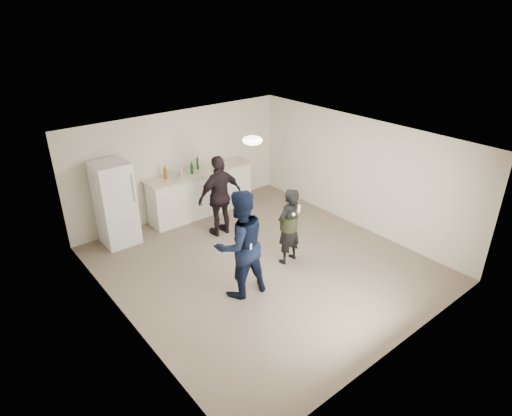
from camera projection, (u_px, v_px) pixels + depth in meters
floor at (262, 264)px, 8.45m from camera, size 6.00×6.00×0.00m
ceiling at (263, 142)px, 7.36m from camera, size 6.00×6.00×0.00m
wall_back at (181, 164)px, 10.01m from camera, size 6.00×0.00×6.00m
wall_front at (404, 281)px, 5.81m from camera, size 6.00×0.00×6.00m
wall_left at (121, 257)px, 6.35m from camera, size 0.00×6.00×6.00m
wall_right at (358, 173)px, 9.47m from camera, size 0.00×6.00×6.00m
counter at (201, 193)px, 10.27m from camera, size 2.60×0.56×1.05m
counter_top at (200, 172)px, 10.03m from camera, size 2.68×0.64×0.04m
fridge at (115, 204)px, 8.85m from camera, size 0.70×0.70×1.80m
fridge_handle at (133, 188)px, 8.58m from camera, size 0.02×0.02×0.60m
ceiling_dome at (252, 140)px, 7.60m from camera, size 0.36×0.36×0.16m
shaker at (179, 175)px, 9.55m from camera, size 0.08×0.08×0.17m
man at (240, 244)px, 7.21m from camera, size 1.02×0.84×1.96m
woman at (289, 226)px, 8.22m from camera, size 0.60×0.43×1.55m
camo_shorts at (289, 223)px, 8.19m from camera, size 0.34×0.34×0.28m
spectator at (220, 196)px, 9.18m from camera, size 1.07×0.46×1.81m
remote_man at (250, 247)px, 6.99m from camera, size 0.04×0.04×0.15m
nunchuk_man at (255, 248)px, 7.11m from camera, size 0.07×0.07×0.07m
remote_woman at (299, 209)px, 7.84m from camera, size 0.04×0.04×0.15m
nunchuk_woman at (294, 214)px, 7.85m from camera, size 0.07×0.07×0.07m
bottle_cluster at (183, 170)px, 9.76m from camera, size 0.95×0.27×0.26m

